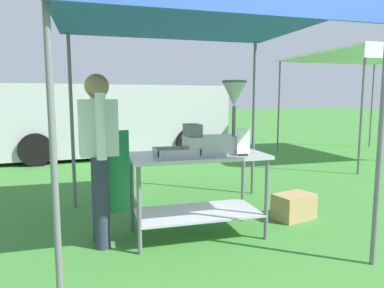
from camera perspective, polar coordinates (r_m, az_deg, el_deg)
name	(u,v)px	position (r m, az deg, el deg)	size (l,w,h in m)	color
ground_plane	(141,157)	(8.51, -8.19, -2.11)	(70.00, 70.00, 0.00)	#3D7F33
stall_canopy	(195,21)	(3.64, 0.47, 19.19)	(2.67, 2.53, 2.22)	slate
donut_cart	(197,176)	(3.56, 0.89, -5.22)	(1.35, 0.66, 0.84)	#B7B7BC
donut_tray	(177,153)	(3.42, -2.46, -1.50)	(0.42, 0.29, 0.07)	#B7B7BC
donut_fryer	(218,128)	(3.52, 4.17, 2.59)	(0.62, 0.28, 0.72)	#B7B7BC
menu_sign	(243,144)	(3.43, 8.26, 0.04)	(0.13, 0.05, 0.27)	black
vendor	(100,151)	(3.41, -14.63, -1.07)	(0.46, 0.54, 1.61)	#2D3347
supply_crate	(294,206)	(4.34, 16.07, -9.59)	(0.52, 0.41, 0.29)	tan
van_silver	(112,119)	(8.94, -12.72, 3.90)	(5.57, 2.41, 1.69)	#BCBCC1
neighbour_tent	(373,58)	(9.20, 27.07, 12.28)	(3.14, 3.16, 2.37)	slate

